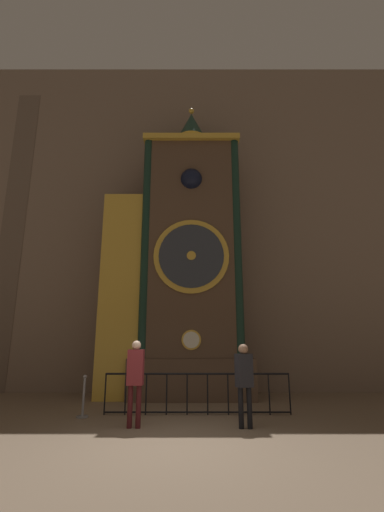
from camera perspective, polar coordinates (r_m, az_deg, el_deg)
ground_plane at (r=6.90m, az=-2.87°, el=-28.87°), size 28.00×28.00×0.00m
cathedral_back_wall at (r=13.59m, az=-1.61°, el=7.05°), size 24.00×0.32×13.24m
clock_tower at (r=11.68m, az=-2.13°, el=-1.32°), size 4.92×1.82×10.41m
railing_fence at (r=9.15m, az=1.01°, el=-21.62°), size 4.63×0.05×0.98m
visitor_near at (r=7.91m, az=-9.29°, el=-18.89°), size 0.35×0.23×1.78m
visitor_far at (r=7.86m, az=8.79°, el=-19.23°), size 0.39×0.32×1.70m
stanchion_post at (r=9.29m, az=-17.58°, el=-22.38°), size 0.28×0.28×0.96m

